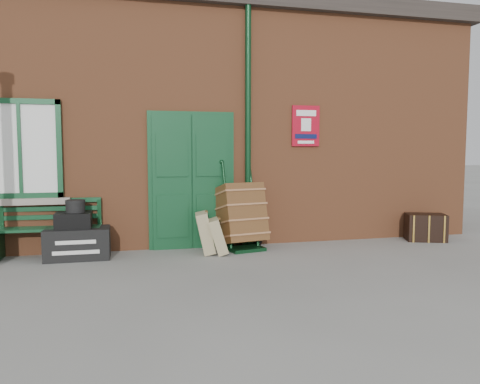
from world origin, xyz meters
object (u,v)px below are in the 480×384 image
object	(u,v)px
houdini_trunk	(78,243)
bench	(50,227)
dark_trunk	(426,227)
porter_trolley	(241,215)

from	to	relation	value
houdini_trunk	bench	bearing A→B (deg)	151.13
houdini_trunk	dark_trunk	xyz separation A→B (m)	(5.97, 0.02, 0.01)
bench	dark_trunk	distance (m)	6.40
houdini_trunk	dark_trunk	distance (m)	5.97
houdini_trunk	porter_trolley	size ratio (longest dim) A/B	0.65
bench	porter_trolley	distance (m)	2.98
bench	houdini_trunk	world-z (taller)	bench
bench	dark_trunk	xyz separation A→B (m)	(6.39, -0.22, -0.22)
porter_trolley	dark_trunk	size ratio (longest dim) A/B	2.15
bench	porter_trolley	bearing A→B (deg)	0.68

